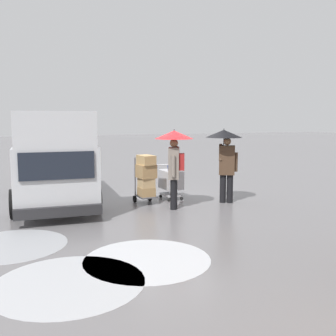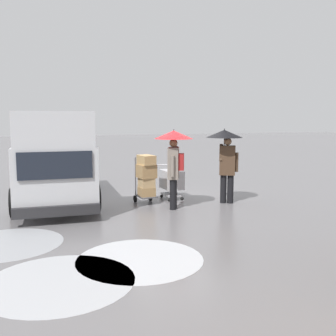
{
  "view_description": "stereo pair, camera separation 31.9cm",
  "coord_description": "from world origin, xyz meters",
  "px_view_note": "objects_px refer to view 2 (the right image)",
  "views": [
    {
      "loc": [
        4.25,
        10.62,
        2.44
      ],
      "look_at": [
        0.33,
        0.46,
        1.05
      ],
      "focal_mm": 41.9,
      "sensor_mm": 36.0,
      "label": 1
    },
    {
      "loc": [
        3.95,
        10.73,
        2.44
      ],
      "look_at": [
        0.33,
        0.46,
        1.05
      ],
      "focal_mm": 41.9,
      "sensor_mm": 36.0,
      "label": 2
    }
  ],
  "objects_px": {
    "hand_dolly_boxes": "(146,176)",
    "pedestrian_black_side": "(174,151)",
    "shopping_cart_vendor": "(172,180)",
    "cargo_van_parked_right": "(54,163)",
    "pedestrian_pink_side": "(226,149)"
  },
  "relations": [
    {
      "from": "cargo_van_parked_right",
      "to": "pedestrian_black_side",
      "type": "relative_size",
      "value": 2.52
    },
    {
      "from": "cargo_van_parked_right",
      "to": "pedestrian_black_side",
      "type": "bearing_deg",
      "value": 150.42
    },
    {
      "from": "pedestrian_black_side",
      "to": "shopping_cart_vendor",
      "type": "bearing_deg",
      "value": -107.17
    },
    {
      "from": "hand_dolly_boxes",
      "to": "pedestrian_black_side",
      "type": "height_order",
      "value": "pedestrian_black_side"
    },
    {
      "from": "pedestrian_pink_side",
      "to": "pedestrian_black_side",
      "type": "xyz_separation_m",
      "value": [
        1.63,
        0.15,
        0.0
      ]
    },
    {
      "from": "cargo_van_parked_right",
      "to": "pedestrian_pink_side",
      "type": "height_order",
      "value": "cargo_van_parked_right"
    },
    {
      "from": "shopping_cart_vendor",
      "to": "pedestrian_pink_side",
      "type": "xyz_separation_m",
      "value": [
        -1.27,
        1.01,
        1.0
      ]
    },
    {
      "from": "cargo_van_parked_right",
      "to": "shopping_cart_vendor",
      "type": "height_order",
      "value": "cargo_van_parked_right"
    },
    {
      "from": "shopping_cart_vendor",
      "to": "hand_dolly_boxes",
      "type": "relative_size",
      "value": 0.75
    },
    {
      "from": "hand_dolly_boxes",
      "to": "pedestrian_pink_side",
      "type": "bearing_deg",
      "value": 162.97
    },
    {
      "from": "hand_dolly_boxes",
      "to": "shopping_cart_vendor",
      "type": "bearing_deg",
      "value": -158.77
    },
    {
      "from": "cargo_van_parked_right",
      "to": "pedestrian_black_side",
      "type": "height_order",
      "value": "cargo_van_parked_right"
    },
    {
      "from": "shopping_cart_vendor",
      "to": "hand_dolly_boxes",
      "type": "bearing_deg",
      "value": 21.23
    },
    {
      "from": "cargo_van_parked_right",
      "to": "pedestrian_pink_side",
      "type": "xyz_separation_m",
      "value": [
        -4.64,
        1.55,
        0.39
      ]
    },
    {
      "from": "shopping_cart_vendor",
      "to": "cargo_van_parked_right",
      "type": "bearing_deg",
      "value": -9.14
    }
  ]
}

